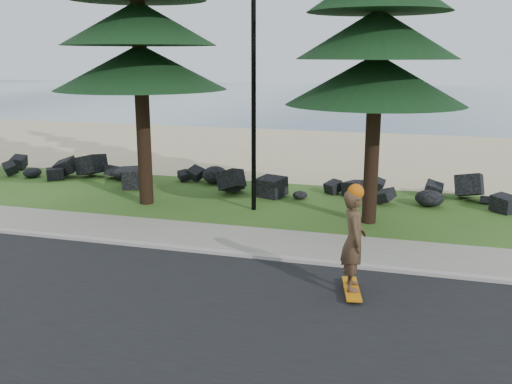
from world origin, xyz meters
TOP-DOWN VIEW (x-y plane):
  - ground at (0.00, 0.00)m, footprint 160.00×160.00m
  - road at (0.00, -4.50)m, footprint 160.00×7.00m
  - kerb at (0.00, -0.90)m, footprint 160.00×0.20m
  - sidewalk at (0.00, 0.20)m, footprint 160.00×2.00m
  - beach_sand at (0.00, 14.50)m, footprint 160.00×15.00m
  - ocean at (0.00, 51.00)m, footprint 160.00×58.00m
  - seawall_boulders at (0.00, 5.60)m, footprint 60.00×2.40m
  - lamp_post at (0.00, 3.20)m, footprint 0.25×0.14m
  - skateboarder at (3.64, -2.33)m, footprint 0.62×1.23m

SIDE VIEW (x-z plane):
  - ground at x=0.00m, z-range 0.00..0.00m
  - seawall_boulders at x=0.00m, z-range -0.55..0.55m
  - ocean at x=0.00m, z-range 0.00..0.01m
  - beach_sand at x=0.00m, z-range 0.00..0.01m
  - road at x=0.00m, z-range 0.00..0.02m
  - sidewalk at x=0.00m, z-range 0.00..0.08m
  - kerb at x=0.00m, z-range 0.00..0.10m
  - skateboarder at x=3.64m, z-range 0.01..2.22m
  - lamp_post at x=0.00m, z-range 0.06..8.20m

